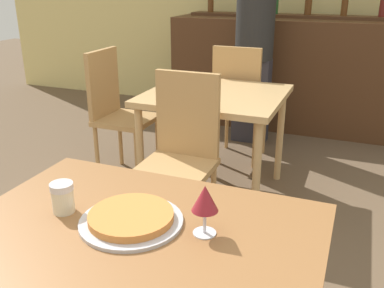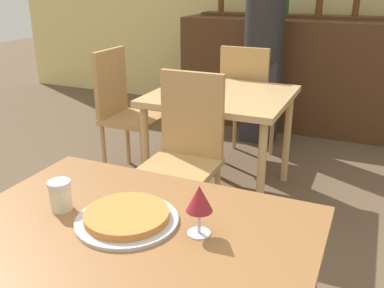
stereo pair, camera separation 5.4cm
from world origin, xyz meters
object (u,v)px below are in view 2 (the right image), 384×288
Objects in this scene: chair_far_side_left at (123,106)px; wine_glass at (199,200)px; cheese_shaker at (60,195)px; person_standing at (263,48)px; pizza_tray at (127,217)px; chair_far_side_front at (185,148)px; chair_far_side_back at (246,98)px.

wine_glass is at bearing -141.29° from chair_far_side_left.
cheese_shaker is 2.81m from person_standing.
pizza_tray is 0.20× the size of person_standing.
chair_far_side_front reaches higher than pizza_tray.
chair_far_side_front is 0.60× the size of person_standing.
chair_far_side_front is at bearing 92.53° from cheese_shaker.
pizza_tray is (0.29, -1.07, 0.20)m from chair_far_side_front.
person_standing is (0.76, 1.13, 0.32)m from chair_far_side_left.
chair_far_side_back is 1.00× the size of chair_far_side_left.
chair_far_side_front reaches higher than cheese_shaker.
chair_far_side_back reaches higher than wine_glass.
chair_far_side_back is at bearing 103.14° from wine_glass.
chair_far_side_left is 2.11m from wine_glass.
chair_far_side_front is 1.11m from cheese_shaker.
pizza_tray is 2.04× the size of wine_glass.
chair_far_side_left is 9.50× the size of cheese_shaker.
person_standing is at bearing -87.31° from chair_far_side_back.
chair_far_side_left is at bearing -123.90° from person_standing.
cheese_shaker reaches higher than pizza_tray.
chair_far_side_left is (-0.79, 0.59, 0.00)m from chair_far_side_front.
pizza_tray is (0.29, -2.25, 0.20)m from chair_far_side_back.
cheese_shaker is 0.06× the size of person_standing.
chair_far_side_front is 6.10× the size of wine_glass.
pizza_tray is at bearing -74.93° from chair_far_side_front.
pizza_tray is 0.25m from wine_glass.
pizza_tray is 2.81m from person_standing.
person_standing reaches higher than chair_far_side_back.
cheese_shaker is at bearing -153.55° from chair_far_side_left.
chair_far_side_front and chair_far_side_back have the same top height.
cheese_shaker is 0.48m from wine_glass.
chair_far_side_back is at bearing 97.27° from pizza_tray.
person_standing reaches higher than wine_glass.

